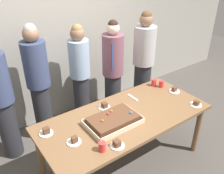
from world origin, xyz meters
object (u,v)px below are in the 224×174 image
object	(u,v)px
drink_cup_nearest	(154,83)
person_left_edge_reaching	(1,97)
drink_cup_middle	(161,84)
drink_cup_far_end	(102,147)
plated_slice_center_front	(74,141)
person_serving_front	(113,71)
party_table	(125,121)
plated_slice_far_left	(174,90)
plated_slice_center_back	(117,144)
person_green_shirt_behind	(80,74)
person_far_right_suit	(143,64)
plated_slice_near_right	(196,104)
sheet_cake	(113,120)
person_striped_tie_right	(39,83)
plated_slice_near_left	(46,132)
plated_slice_far_right	(104,106)
cake_server_utensil	(133,97)

from	to	relation	value
drink_cup_nearest	person_left_edge_reaching	bearing A→B (deg)	159.91
drink_cup_middle	drink_cup_far_end	size ratio (longest dim) A/B	1.00
plated_slice_center_front	person_serving_front	bearing A→B (deg)	39.44
drink_cup_middle	person_left_edge_reaching	world-z (taller)	person_left_edge_reaching
party_table	person_left_edge_reaching	xyz separation A→B (m)	(-1.12, 1.04, 0.23)
party_table	plated_slice_far_left	world-z (taller)	plated_slice_far_left
plated_slice_far_left	person_serving_front	xyz separation A→B (m)	(-0.41, 0.89, 0.07)
plated_slice_center_back	drink_cup_middle	distance (m)	1.38
plated_slice_center_front	person_left_edge_reaching	bearing A→B (deg)	110.61
plated_slice_center_back	person_green_shirt_behind	distance (m)	1.56
person_far_right_suit	plated_slice_near_right	bearing A→B (deg)	49.45
sheet_cake	plated_slice_center_back	world-z (taller)	sheet_cake
drink_cup_middle	person_green_shirt_behind	size ratio (longest dim) A/B	0.06
drink_cup_middle	drink_cup_nearest	bearing A→B (deg)	121.30
person_serving_front	drink_cup_nearest	bearing A→B (deg)	62.72
plated_slice_far_left	party_table	bearing A→B (deg)	-177.09
person_striped_tie_right	person_left_edge_reaching	world-z (taller)	person_striped_tie_right
party_table	person_striped_tie_right	size ratio (longest dim) A/B	1.20
plated_slice_center_front	person_striped_tie_right	bearing A→B (deg)	85.19
plated_slice_far_left	person_green_shirt_behind	size ratio (longest dim) A/B	0.09
party_table	plated_slice_near_left	xyz separation A→B (m)	(-0.88, 0.24, 0.11)
sheet_cake	person_left_edge_reaching	bearing A→B (deg)	130.41
person_left_edge_reaching	plated_slice_near_right	bearing A→B (deg)	14.65
person_green_shirt_behind	sheet_cake	bearing A→B (deg)	0.00
party_table	plated_slice_center_front	distance (m)	0.72
sheet_cake	plated_slice_far_right	bearing A→B (deg)	72.62
plated_slice_center_front	plated_slice_center_back	distance (m)	0.44
plated_slice_far_left	plated_slice_center_front	distance (m)	1.62
plated_slice_far_right	person_striped_tie_right	size ratio (longest dim) A/B	0.09
plated_slice_center_back	person_left_edge_reaching	distance (m)	1.59
person_green_shirt_behind	plated_slice_center_back	bearing A→B (deg)	-4.26
drink_cup_nearest	person_striped_tie_right	distance (m)	1.61
party_table	person_left_edge_reaching	bearing A→B (deg)	137.07
plated_slice_center_back	cake_server_utensil	size ratio (longest dim) A/B	0.75
sheet_cake	cake_server_utensil	size ratio (longest dim) A/B	3.06
plated_slice_far_left	person_left_edge_reaching	distance (m)	2.27
plated_slice_far_right	drink_cup_nearest	distance (m)	0.91
plated_slice_near_right	plated_slice_far_left	world-z (taller)	plated_slice_far_left
plated_slice_far_right	person_serving_front	bearing A→B (deg)	47.22
sheet_cake	plated_slice_far_left	distance (m)	1.12
plated_slice_far_right	cake_server_utensil	world-z (taller)	plated_slice_far_right
plated_slice_center_front	drink_cup_far_end	world-z (taller)	drink_cup_far_end
plated_slice_far_right	person_striped_tie_right	xyz separation A→B (m)	(-0.51, 0.84, 0.11)
party_table	plated_slice_near_right	size ratio (longest dim) A/B	13.78
cake_server_utensil	person_green_shirt_behind	bearing A→B (deg)	108.96
person_far_right_suit	person_green_shirt_behind	bearing A→B (deg)	-54.99
plated_slice_far_left	person_striped_tie_right	bearing A→B (deg)	144.69
plated_slice_near_left	drink_cup_far_end	size ratio (longest dim) A/B	1.50
plated_slice_far_left	person_serving_front	world-z (taller)	person_serving_front
plated_slice_near_left	drink_cup_nearest	world-z (taller)	drink_cup_nearest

